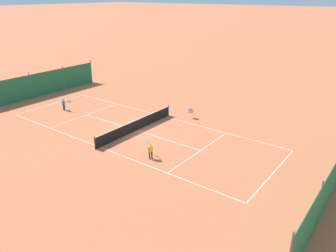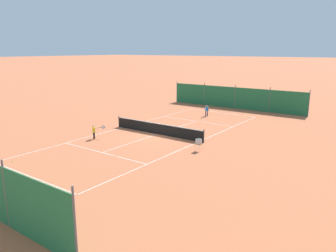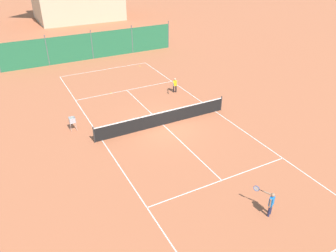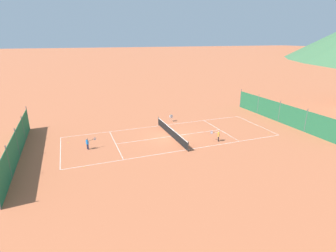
{
  "view_description": "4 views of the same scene",
  "coord_description": "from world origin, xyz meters",
  "px_view_note": "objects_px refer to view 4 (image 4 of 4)",
  "views": [
    {
      "loc": [
        18.88,
        17.55,
        10.86
      ],
      "look_at": [
        -1.18,
        2.49,
        0.63
      ],
      "focal_mm": 35.0,
      "sensor_mm": 36.0,
      "label": 1
    },
    {
      "loc": [
        -16.68,
        21.51,
        7.1
      ],
      "look_at": [
        -1.66,
        0.75,
        1.08
      ],
      "focal_mm": 35.0,
      "sensor_mm": 36.0,
      "label": 2
    },
    {
      "loc": [
        -8.37,
        -16.5,
        10.39
      ],
      "look_at": [
        -0.37,
        -1.37,
        0.7
      ],
      "focal_mm": 35.0,
      "sensor_mm": 36.0,
      "label": 3
    },
    {
      "loc": [
        26.15,
        -10.39,
        10.74
      ],
      "look_at": [
        -0.04,
        -0.4,
        1.29
      ],
      "focal_mm": 28.0,
      "sensor_mm": 36.0,
      "label": 4
    }
  ],
  "objects_px": {
    "tennis_ball_service_box": "(84,167)",
    "tennis_ball_alley_left": "(68,143)",
    "tennis_ball_mid_court": "(215,126)",
    "ball_hopper": "(171,117)",
    "tennis_net": "(171,132)",
    "player_far_service": "(218,135)",
    "tennis_ball_alley_right": "(68,137)",
    "tennis_ball_near_corner": "(269,133)",
    "player_near_service": "(88,143)"
  },
  "relations": [
    {
      "from": "tennis_net",
      "to": "tennis_ball_mid_court",
      "type": "relative_size",
      "value": 139.09
    },
    {
      "from": "tennis_ball_alley_right",
      "to": "ball_hopper",
      "type": "xyz_separation_m",
      "value": [
        -1.5,
        13.14,
        0.62
      ]
    },
    {
      "from": "player_near_service",
      "to": "tennis_ball_alley_left",
      "type": "bearing_deg",
      "value": -142.68
    },
    {
      "from": "tennis_ball_near_corner",
      "to": "tennis_ball_alley_left",
      "type": "distance_m",
      "value": 22.92
    },
    {
      "from": "tennis_ball_service_box",
      "to": "tennis_ball_alley_left",
      "type": "bearing_deg",
      "value": -169.26
    },
    {
      "from": "tennis_ball_mid_court",
      "to": "tennis_ball_alley_left",
      "type": "xyz_separation_m",
      "value": [
        -0.78,
        -17.59,
        0.0
      ]
    },
    {
      "from": "ball_hopper",
      "to": "player_far_service",
      "type": "bearing_deg",
      "value": 14.34
    },
    {
      "from": "tennis_ball_mid_court",
      "to": "tennis_ball_alley_right",
      "type": "xyz_separation_m",
      "value": [
        -2.49,
        -17.54,
        0.0
      ]
    },
    {
      "from": "tennis_ball_near_corner",
      "to": "ball_hopper",
      "type": "xyz_separation_m",
      "value": [
        -8.53,
        -9.1,
        0.62
      ]
    },
    {
      "from": "tennis_ball_service_box",
      "to": "ball_hopper",
      "type": "distance_m",
      "value": 15.39
    },
    {
      "from": "tennis_ball_mid_court",
      "to": "ball_hopper",
      "type": "xyz_separation_m",
      "value": [
        -3.99,
        -4.4,
        0.62
      ]
    },
    {
      "from": "tennis_ball_alley_left",
      "to": "tennis_ball_alley_right",
      "type": "bearing_deg",
      "value": 178.33
    },
    {
      "from": "tennis_net",
      "to": "tennis_ball_service_box",
      "type": "bearing_deg",
      "value": -66.29
    },
    {
      "from": "player_near_service",
      "to": "tennis_ball_service_box",
      "type": "xyz_separation_m",
      "value": [
        3.95,
        -0.68,
        -0.68
      ]
    },
    {
      "from": "tennis_ball_alley_left",
      "to": "ball_hopper",
      "type": "xyz_separation_m",
      "value": [
        -3.21,
        13.19,
        0.62
      ]
    },
    {
      "from": "tennis_ball_mid_court",
      "to": "tennis_ball_alley_right",
      "type": "relative_size",
      "value": 1.0
    },
    {
      "from": "player_far_service",
      "to": "tennis_ball_alley_right",
      "type": "distance_m",
      "value": 16.83
    },
    {
      "from": "player_near_service",
      "to": "tennis_ball_near_corner",
      "type": "xyz_separation_m",
      "value": [
        2.83,
        20.39,
        -0.68
      ]
    },
    {
      "from": "tennis_ball_service_box",
      "to": "tennis_ball_mid_court",
      "type": "bearing_deg",
      "value": 109.08
    },
    {
      "from": "player_near_service",
      "to": "tennis_ball_service_box",
      "type": "relative_size",
      "value": 18.43
    },
    {
      "from": "tennis_net",
      "to": "tennis_ball_mid_court",
      "type": "height_order",
      "value": "tennis_net"
    },
    {
      "from": "player_far_service",
      "to": "tennis_ball_near_corner",
      "type": "relative_size",
      "value": 17.81
    },
    {
      "from": "tennis_ball_alley_right",
      "to": "tennis_ball_alley_left",
      "type": "height_order",
      "value": "same"
    },
    {
      "from": "tennis_net",
      "to": "tennis_ball_alley_left",
      "type": "bearing_deg",
      "value": -100.63
    },
    {
      "from": "player_near_service",
      "to": "tennis_ball_alley_left",
      "type": "xyz_separation_m",
      "value": [
        -2.49,
        -1.9,
        -0.68
      ]
    },
    {
      "from": "ball_hopper",
      "to": "tennis_ball_service_box",
      "type": "bearing_deg",
      "value": -51.12
    },
    {
      "from": "player_far_service",
      "to": "tennis_ball_near_corner",
      "type": "height_order",
      "value": "player_far_service"
    },
    {
      "from": "tennis_ball_service_box",
      "to": "tennis_ball_alley_left",
      "type": "relative_size",
      "value": 1.0
    },
    {
      "from": "tennis_net",
      "to": "tennis_ball_near_corner",
      "type": "xyz_separation_m",
      "value": [
        3.23,
        11.16,
        -0.47
      ]
    },
    {
      "from": "tennis_ball_service_box",
      "to": "tennis_ball_alley_left",
      "type": "distance_m",
      "value": 6.56
    },
    {
      "from": "tennis_ball_near_corner",
      "to": "player_near_service",
      "type": "bearing_deg",
      "value": -97.91
    },
    {
      "from": "tennis_ball_near_corner",
      "to": "tennis_ball_alley_left",
      "type": "relative_size",
      "value": 1.0
    },
    {
      "from": "tennis_ball_mid_court",
      "to": "ball_hopper",
      "type": "height_order",
      "value": "ball_hopper"
    },
    {
      "from": "tennis_ball_mid_court",
      "to": "tennis_ball_alley_left",
      "type": "bearing_deg",
      "value": -92.54
    },
    {
      "from": "tennis_ball_service_box",
      "to": "ball_hopper",
      "type": "bearing_deg",
      "value": 128.88
    },
    {
      "from": "ball_hopper",
      "to": "tennis_ball_mid_court",
      "type": "bearing_deg",
      "value": 47.84
    },
    {
      "from": "tennis_ball_mid_court",
      "to": "tennis_ball_alley_right",
      "type": "height_order",
      "value": "same"
    },
    {
      "from": "player_far_service",
      "to": "tennis_ball_alley_right",
      "type": "bearing_deg",
      "value": -114.51
    },
    {
      "from": "tennis_net",
      "to": "tennis_ball_mid_court",
      "type": "xyz_separation_m",
      "value": [
        -1.31,
        6.46,
        -0.47
      ]
    },
    {
      "from": "tennis_net",
      "to": "player_far_service",
      "type": "bearing_deg",
      "value": 53.01
    },
    {
      "from": "tennis_ball_alley_left",
      "to": "player_far_service",
      "type": "bearing_deg",
      "value": 71.06
    },
    {
      "from": "player_near_service",
      "to": "ball_hopper",
      "type": "xyz_separation_m",
      "value": [
        -5.7,
        11.29,
        -0.05
      ]
    },
    {
      "from": "tennis_net",
      "to": "tennis_ball_near_corner",
      "type": "bearing_deg",
      "value": 73.84
    },
    {
      "from": "tennis_net",
      "to": "ball_hopper",
      "type": "bearing_deg",
      "value": 158.81
    },
    {
      "from": "tennis_ball_alley_right",
      "to": "player_far_service",
      "type": "bearing_deg",
      "value": 65.49
    },
    {
      "from": "tennis_net",
      "to": "player_far_service",
      "type": "xyz_separation_m",
      "value": [
        3.18,
        4.22,
        0.19
      ]
    },
    {
      "from": "player_near_service",
      "to": "tennis_ball_alley_left",
      "type": "distance_m",
      "value": 3.21
    },
    {
      "from": "player_near_service",
      "to": "tennis_ball_near_corner",
      "type": "distance_m",
      "value": 20.6
    },
    {
      "from": "player_far_service",
      "to": "tennis_ball_alley_left",
      "type": "xyz_separation_m",
      "value": [
        -5.27,
        -15.36,
        -0.66
      ]
    },
    {
      "from": "tennis_ball_near_corner",
      "to": "tennis_ball_alley_right",
      "type": "height_order",
      "value": "same"
    }
  ]
}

